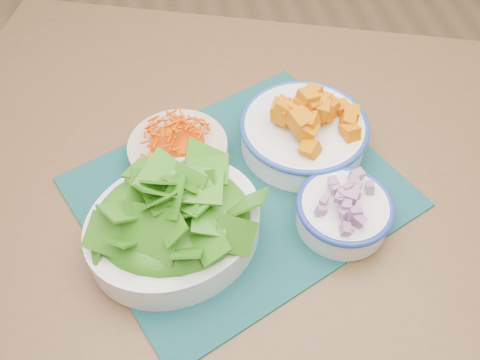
# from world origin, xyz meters

# --- Properties ---
(ground) EXTENTS (4.00, 4.00, 0.00)m
(ground) POSITION_xyz_m (0.00, 0.00, 0.00)
(ground) COLOR #A57C4F
(ground) RESTS_ON ground
(table) EXTENTS (1.54, 1.28, 0.75)m
(table) POSITION_xyz_m (0.01, 0.03, 0.66)
(table) COLOR brown
(table) RESTS_ON ground
(placemat) EXTENTS (0.63, 0.59, 0.00)m
(placemat) POSITION_xyz_m (-0.06, -0.01, 0.75)
(placemat) COLOR #0A2C2E
(placemat) RESTS_ON table
(carrot_bowl) EXTENTS (0.21, 0.21, 0.06)m
(carrot_bowl) POSITION_xyz_m (-0.15, 0.08, 0.78)
(carrot_bowl) COLOR beige
(carrot_bowl) RESTS_ON placemat
(squash_bowl) EXTENTS (0.23, 0.23, 0.11)m
(squash_bowl) POSITION_xyz_m (0.07, 0.07, 0.81)
(squash_bowl) COLOR white
(squash_bowl) RESTS_ON placemat
(lettuce_bowl) EXTENTS (0.34, 0.32, 0.13)m
(lettuce_bowl) POSITION_xyz_m (-0.18, -0.09, 0.81)
(lettuce_bowl) COLOR white
(lettuce_bowl) RESTS_ON placemat
(onion_bowl) EXTENTS (0.16, 0.16, 0.08)m
(onion_bowl) POSITION_xyz_m (0.09, -0.10, 0.79)
(onion_bowl) COLOR silver
(onion_bowl) RESTS_ON placemat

